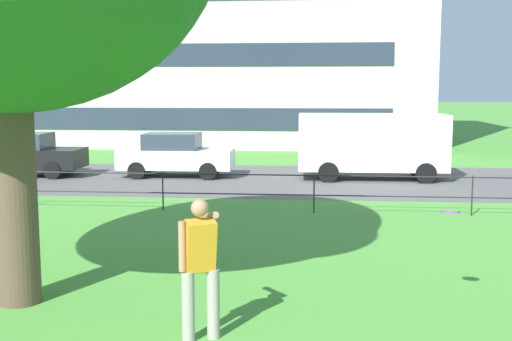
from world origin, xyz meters
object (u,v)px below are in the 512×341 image
person_thrower (200,264)px  panel_van_left (372,142)px  car_black_far_left (25,154)px  frisbee (450,212)px  car_white_right (176,155)px

person_thrower → panel_van_left: (3.33, 14.65, 0.31)m
car_black_far_left → panel_van_left: bearing=1.7°
frisbee → car_white_right: car_white_right is taller
person_thrower → car_black_far_left: bearing=122.0°
frisbee → panel_van_left: bearing=89.8°
car_white_right → panel_van_left: panel_van_left is taller
car_white_right → panel_van_left: (6.88, 0.03, 0.49)m
person_thrower → frisbee: 3.61m
frisbee → panel_van_left: size_ratio=0.06×
person_thrower → car_white_right: bearing=103.6°
person_thrower → car_black_far_left: (-8.94, 14.29, -0.18)m
frisbee → car_white_right: size_ratio=0.08×
panel_van_left → person_thrower: bearing=-102.8°
frisbee → car_black_far_left: (-12.22, 12.86, -0.62)m
car_black_far_left → car_white_right: size_ratio=1.01×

